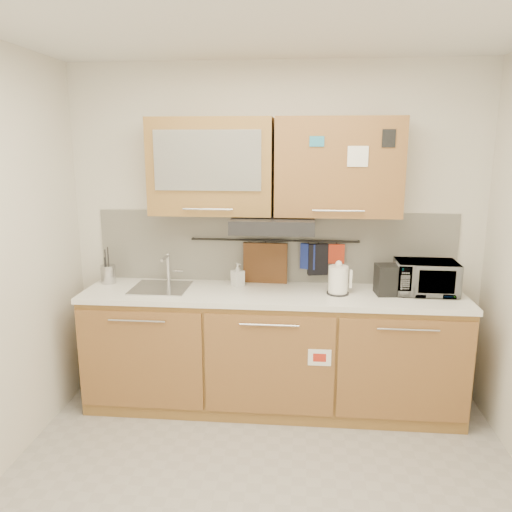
# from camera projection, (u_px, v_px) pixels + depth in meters

# --- Properties ---
(ceiling) EXTENTS (3.20, 3.20, 0.00)m
(ceiling) POSITION_uv_depth(u_px,v_px,m) (259.00, 1.00, 2.18)
(ceiling) COLOR white
(ceiling) RESTS_ON wall_back
(wall_back) EXTENTS (3.20, 0.00, 3.20)m
(wall_back) POSITION_uv_depth(u_px,v_px,m) (275.00, 234.00, 3.92)
(wall_back) COLOR silver
(wall_back) RESTS_ON ground
(base_cabinet) EXTENTS (2.80, 0.64, 0.88)m
(base_cabinet) POSITION_uv_depth(u_px,v_px,m) (272.00, 356.00, 3.82)
(base_cabinet) COLOR olive
(base_cabinet) RESTS_ON floor
(countertop) EXTENTS (2.82, 0.62, 0.04)m
(countertop) POSITION_uv_depth(u_px,v_px,m) (272.00, 294.00, 3.71)
(countertop) COLOR white
(countertop) RESTS_ON base_cabinet
(backsplash) EXTENTS (2.80, 0.02, 0.56)m
(backsplash) POSITION_uv_depth(u_px,v_px,m) (275.00, 247.00, 3.93)
(backsplash) COLOR silver
(backsplash) RESTS_ON countertop
(upper_cabinets) EXTENTS (1.82, 0.37, 0.70)m
(upper_cabinets) POSITION_uv_depth(u_px,v_px,m) (273.00, 167.00, 3.63)
(upper_cabinets) COLOR olive
(upper_cabinets) RESTS_ON wall_back
(range_hood) EXTENTS (0.60, 0.46, 0.10)m
(range_hood) POSITION_uv_depth(u_px,v_px,m) (273.00, 224.00, 3.65)
(range_hood) COLOR black
(range_hood) RESTS_ON upper_cabinets
(sink) EXTENTS (0.42, 0.40, 0.26)m
(sink) POSITION_uv_depth(u_px,v_px,m) (161.00, 288.00, 3.79)
(sink) COLOR silver
(sink) RESTS_ON countertop
(utensil_rail) EXTENTS (1.30, 0.02, 0.02)m
(utensil_rail) POSITION_uv_depth(u_px,v_px,m) (274.00, 240.00, 3.88)
(utensil_rail) COLOR black
(utensil_rail) RESTS_ON backsplash
(utensil_crock) EXTENTS (0.14, 0.14, 0.29)m
(utensil_crock) POSITION_uv_depth(u_px,v_px,m) (108.00, 274.00, 3.92)
(utensil_crock) COLOR #AFB0B4
(utensil_crock) RESTS_ON countertop
(kettle) EXTENTS (0.18, 0.16, 0.25)m
(kettle) POSITION_uv_depth(u_px,v_px,m) (338.00, 281.00, 3.63)
(kettle) COLOR white
(kettle) RESTS_ON countertop
(toaster) EXTENTS (0.30, 0.20, 0.22)m
(toaster) POSITION_uv_depth(u_px,v_px,m) (396.00, 279.00, 3.62)
(toaster) COLOR black
(toaster) RESTS_ON countertop
(microwave) EXTENTS (0.44, 0.30, 0.24)m
(microwave) POSITION_uv_depth(u_px,v_px,m) (426.00, 278.00, 3.64)
(microwave) COLOR #999999
(microwave) RESTS_ON countertop
(soap_bottle) EXTENTS (0.12, 0.12, 0.18)m
(soap_bottle) POSITION_uv_depth(u_px,v_px,m) (238.00, 274.00, 3.84)
(soap_bottle) COLOR #999999
(soap_bottle) RESTS_ON countertop
(cutting_board) EXTENTS (0.35, 0.04, 0.43)m
(cutting_board) POSITION_uv_depth(u_px,v_px,m) (265.00, 270.00, 3.92)
(cutting_board) COLOR brown
(cutting_board) RESTS_ON utensil_rail
(oven_mitt) EXTENTS (0.12, 0.07, 0.20)m
(oven_mitt) POSITION_uv_depth(u_px,v_px,m) (308.00, 256.00, 3.87)
(oven_mitt) COLOR navy
(oven_mitt) RESTS_ON utensil_rail
(dark_pouch) EXTENTS (0.16, 0.08, 0.24)m
(dark_pouch) POSITION_uv_depth(u_px,v_px,m) (318.00, 259.00, 3.87)
(dark_pouch) COLOR black
(dark_pouch) RESTS_ON utensil_rail
(pot_holder) EXTENTS (0.12, 0.02, 0.15)m
(pot_holder) POSITION_uv_depth(u_px,v_px,m) (336.00, 254.00, 3.84)
(pot_holder) COLOR #B83118
(pot_holder) RESTS_ON utensil_rail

